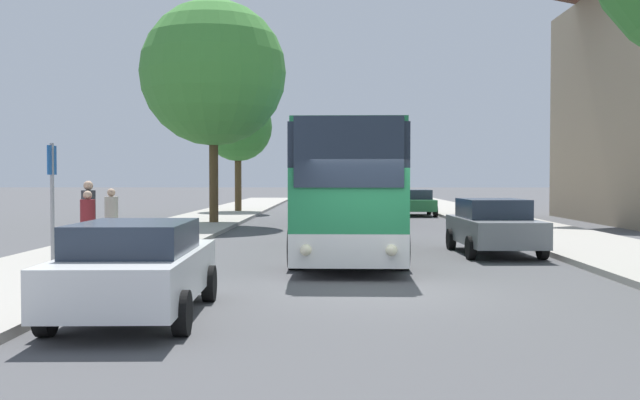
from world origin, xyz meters
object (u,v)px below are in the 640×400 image
parked_car_right_far (417,202)px  tree_left_far (213,73)px  pedestrian_walking_back (88,224)px  pedestrian_waiting_near (111,220)px  pedestrian_waiting_far (89,217)px  bus_stop_sign (52,193)px  parked_car_right_near (493,226)px  bus_front (348,189)px  parked_car_left_curb (137,267)px  bus_middle (343,185)px  tree_left_near (238,127)px

parked_car_right_far → tree_left_far: bearing=40.7°
parked_car_right_far → pedestrian_walking_back: (-10.64, -23.77, 0.23)m
tree_left_far → pedestrian_waiting_near: bearing=-92.8°
pedestrian_waiting_near → pedestrian_waiting_far: size_ratio=0.89×
bus_stop_sign → parked_car_right_near: bearing=28.5°
parked_car_right_far → pedestrian_waiting_far: bearing=64.0°
parked_car_right_near → pedestrian_walking_back: pedestrian_walking_back is taller
pedestrian_waiting_far → pedestrian_waiting_near: bearing=-61.3°
pedestrian_walking_back → bus_front: bearing=-88.1°
parked_car_right_near → pedestrian_walking_back: bearing=12.8°
parked_car_left_curb → bus_stop_sign: 5.00m
bus_middle → bus_stop_sign: (-6.23, -19.81, 0.04)m
bus_stop_sign → pedestrian_walking_back: size_ratio=1.62×
bus_front → tree_left_far: 14.90m
bus_stop_sign → pedestrian_waiting_far: bearing=97.6°
parked_car_right_near → tree_left_near: 26.22m
bus_middle → tree_left_near: bearing=124.8°
parked_car_left_curb → pedestrian_waiting_far: pedestrian_waiting_far is taller
bus_middle → tree_left_far: size_ratio=1.17×
pedestrian_waiting_near → tree_left_far: bearing=-25.1°
parked_car_right_far → tree_left_far: tree_left_far is taller
bus_stop_sign → tree_left_far: 18.58m
tree_left_near → parked_car_left_curb: bearing=-85.3°
bus_front → pedestrian_waiting_far: (-6.69, -1.28, -0.69)m
bus_middle → parked_car_right_far: bus_middle is taller
bus_middle → parked_car_right_near: 14.84m
bus_stop_sign → pedestrian_waiting_far: bus_stop_sign is taller
bus_stop_sign → pedestrian_waiting_near: (-0.19, 4.71, -0.81)m
tree_left_near → tree_left_far: 11.55m
bus_front → parked_car_right_near: (4.05, 0.48, -1.02)m
pedestrian_walking_back → tree_left_near: 26.81m
parked_car_right_far → pedestrian_waiting_near: bearing=63.7°
bus_front → pedestrian_walking_back: bearing=-159.8°
parked_car_left_curb → tree_left_near: size_ratio=0.65×
bus_middle → pedestrian_waiting_far: 17.39m
parked_car_right_near → bus_stop_sign: bearing=26.7°
parked_car_right_near → parked_car_left_curb: bearing=50.3°
bus_middle → pedestrian_waiting_far: bearing=-110.9°
pedestrian_waiting_near → pedestrian_walking_back: bearing=157.0°
parked_car_left_curb → tree_left_near: 33.73m
bus_front → parked_car_left_curb: bus_front is taller
tree_left_far → pedestrian_waiting_far: bearing=-93.9°
bus_front → parked_car_left_curb: bearing=-109.4°
bus_front → parked_car_right_far: bus_front is taller
bus_stop_sign → bus_middle: bearing=72.6°
parked_car_right_near → tree_left_far: tree_left_far is taller
pedestrian_walking_back → tree_left_far: bearing=-19.8°
bus_middle → parked_car_left_curb: bearing=-96.3°
bus_stop_sign → tree_left_near: 29.52m
pedestrian_walking_back → pedestrian_waiting_far: bearing=-0.0°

